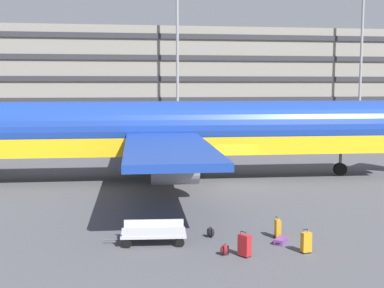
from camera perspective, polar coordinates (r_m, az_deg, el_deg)
ground_plane at (r=33.83m, az=4.76°, el=-4.26°), size 600.00×600.00×0.00m
terminal_structure at (r=80.78m, az=-2.93°, el=7.17°), size 165.44×21.51×14.20m
airliner at (r=34.48m, az=-2.55°, el=1.40°), size 36.68×29.52×10.81m
light_mast_center_left at (r=66.80m, az=-1.64°, el=14.00°), size 1.80×0.50×26.32m
light_mast_center_right at (r=73.74m, az=18.38°, el=11.74°), size 1.80×0.50×23.23m
suitcase_scuffed at (r=19.56m, az=5.86°, el=-11.10°), size 0.49×0.53×0.98m
suitcase_navy at (r=21.99m, az=9.51°, el=-9.22°), size 0.24×0.43×0.91m
suitcase_small at (r=21.38m, az=9.82°, el=-10.55°), size 0.70×0.79×0.22m
suitcase_large at (r=20.34m, az=12.56°, el=-10.58°), size 0.40×0.31×0.91m
backpack_upright at (r=19.73m, az=3.64°, el=-11.66°), size 0.41×0.33×0.47m
backpack_silver at (r=21.89m, az=2.10°, el=-9.78°), size 0.41×0.40×0.48m
baggage_cart at (r=21.08m, az=-4.29°, el=-9.83°), size 3.34×1.51×0.82m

